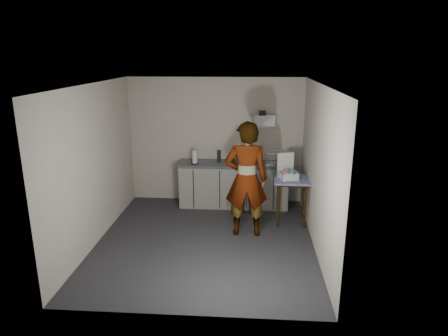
# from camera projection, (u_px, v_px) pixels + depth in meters

# --- Properties ---
(ground) EXTENTS (4.00, 4.00, 0.00)m
(ground) POSITION_uv_depth(u_px,v_px,m) (205.00, 241.00, 6.74)
(ground) COLOR #2C2C31
(ground) RESTS_ON ground
(wall_back) EXTENTS (3.60, 0.02, 2.60)m
(wall_back) POSITION_uv_depth(u_px,v_px,m) (216.00, 141.00, 8.29)
(wall_back) COLOR beige
(wall_back) RESTS_ON ground
(wall_right) EXTENTS (0.02, 4.00, 2.60)m
(wall_right) POSITION_uv_depth(u_px,v_px,m) (318.00, 169.00, 6.26)
(wall_right) COLOR beige
(wall_right) RESTS_ON ground
(wall_left) EXTENTS (0.02, 4.00, 2.60)m
(wall_left) POSITION_uv_depth(u_px,v_px,m) (95.00, 165.00, 6.50)
(wall_left) COLOR beige
(wall_left) RESTS_ON ground
(ceiling) EXTENTS (3.60, 4.00, 0.01)m
(ceiling) POSITION_uv_depth(u_px,v_px,m) (203.00, 85.00, 6.02)
(ceiling) COLOR silver
(ceiling) RESTS_ON wall_back
(kitchen_counter) EXTENTS (2.24, 0.62, 0.91)m
(kitchen_counter) POSITION_uv_depth(u_px,v_px,m) (234.00, 185.00, 8.23)
(kitchen_counter) COLOR black
(kitchen_counter) RESTS_ON ground
(wall_shelf) EXTENTS (0.42, 0.18, 0.37)m
(wall_shelf) POSITION_uv_depth(u_px,v_px,m) (265.00, 121.00, 8.03)
(wall_shelf) COLOR white
(wall_shelf) RESTS_ON ground
(side_table) EXTENTS (0.68, 0.68, 0.85)m
(side_table) POSITION_uv_depth(u_px,v_px,m) (292.00, 184.00, 7.31)
(side_table) COLOR #331F0B
(side_table) RESTS_ON ground
(standing_man) EXTENTS (0.75, 0.51, 2.00)m
(standing_man) POSITION_uv_depth(u_px,v_px,m) (246.00, 179.00, 6.75)
(standing_man) COLOR #B2A593
(standing_man) RESTS_ON ground
(soap_bottle) EXTENTS (0.12, 0.12, 0.28)m
(soap_bottle) POSITION_uv_depth(u_px,v_px,m) (232.00, 156.00, 8.05)
(soap_bottle) COLOR black
(soap_bottle) RESTS_ON kitchen_counter
(soda_can) EXTENTS (0.06, 0.06, 0.12)m
(soda_can) POSITION_uv_depth(u_px,v_px,m) (228.00, 160.00, 8.06)
(soda_can) COLOR red
(soda_can) RESTS_ON kitchen_counter
(dark_bottle) EXTENTS (0.08, 0.08, 0.26)m
(dark_bottle) POSITION_uv_depth(u_px,v_px,m) (219.00, 156.00, 8.10)
(dark_bottle) COLOR black
(dark_bottle) RESTS_ON kitchen_counter
(paper_towel) EXTENTS (0.16, 0.16, 0.28)m
(paper_towel) POSITION_uv_depth(u_px,v_px,m) (195.00, 157.00, 8.01)
(paper_towel) COLOR black
(paper_towel) RESTS_ON kitchen_counter
(dish_rack) EXTENTS (0.35, 0.26, 0.24)m
(dish_rack) POSITION_uv_depth(u_px,v_px,m) (274.00, 161.00, 8.04)
(dish_rack) COLOR white
(dish_rack) RESTS_ON kitchen_counter
(bakery_box) EXTENTS (0.39, 0.40, 0.44)m
(bakery_box) POSITION_uv_depth(u_px,v_px,m) (288.00, 173.00, 7.28)
(bakery_box) COLOR white
(bakery_box) RESTS_ON side_table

